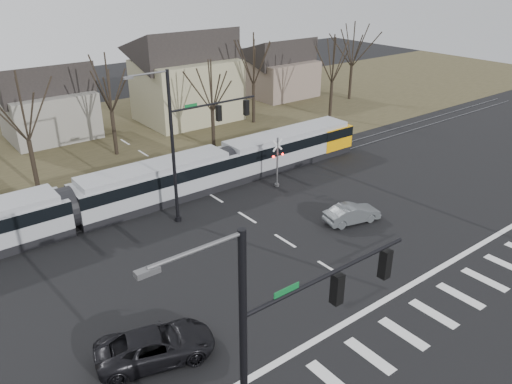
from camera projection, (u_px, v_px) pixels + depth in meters
ground at (357, 285)px, 27.17m from camera, size 140.00×140.00×0.00m
grass_verge at (117, 137)px, 50.16m from camera, size 140.00×28.00×0.01m
crosswalk at (419, 323)px, 24.29m from camera, size 27.00×2.60×0.01m
stop_line at (383, 301)px, 25.87m from camera, size 28.00×0.35×0.01m
lane_dashes at (201, 189)px, 38.66m from camera, size 0.18×30.00×0.01m
rail_pair at (202, 189)px, 38.51m from camera, size 90.00×1.52×0.06m
tram at (154, 182)px, 35.85m from camera, size 38.67×2.87×2.93m
sedan at (352, 214)px, 33.48m from camera, size 3.11×4.50×1.28m
suv at (156, 345)px, 21.86m from camera, size 5.18×6.49×1.45m
signal_pole_near_left at (287, 347)px, 14.69m from camera, size 9.28×0.44×10.20m
signal_pole_far at (194, 136)px, 32.42m from camera, size 9.28×0.44×10.20m
rail_crossing_signal at (277, 164)px, 38.34m from camera, size 1.08×0.36×4.00m
tree_row at (158, 96)px, 44.86m from camera, size 59.20×7.20×10.00m
house_b at (47, 98)px, 48.60m from camera, size 8.64×7.56×7.65m
house_c at (186, 72)px, 53.67m from camera, size 10.80×8.64×10.10m
house_d at (280, 65)px, 63.96m from camera, size 8.64×7.56×7.65m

